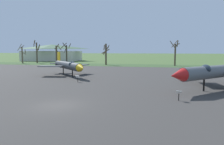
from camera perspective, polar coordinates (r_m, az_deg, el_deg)
ground_plane at (r=19.52m, az=-14.21°, el=-8.69°), size 600.00×600.00×0.00m
asphalt_apron at (r=34.93m, az=-1.49°, el=-1.98°), size 99.69×55.73×0.05m
grass_verge_strip at (r=68.06m, az=5.78°, el=1.91°), size 159.69×12.00×0.06m
jet_fighter_front_left at (r=40.81m, az=-11.75°, el=1.90°), size 11.28×11.64×4.52m
info_placard_front_left at (r=32.63m, az=-9.20°, el=-1.45°), size 0.68×0.38×1.07m
jet_fighter_rear_center at (r=29.40m, az=26.43°, el=0.30°), size 13.23×13.46×4.92m
info_placard_rear_center at (r=21.46m, az=17.52°, el=-5.62°), size 0.57×0.41×1.05m
bare_tree_far_left at (r=84.46m, az=-22.97°, el=4.61°), size 2.82×3.02×7.23m
bare_tree_left_of_center at (r=84.58m, az=-19.64°, el=5.55°), size 2.63×2.63×8.67m
bare_tree_center at (r=77.66m, az=-14.63°, el=4.89°), size 1.86×2.86×7.12m
bare_tree_right_of_center at (r=77.64m, az=-12.19°, el=5.30°), size 3.66×2.99×7.57m
bare_tree_far_right at (r=69.61m, az=-1.66°, el=5.22°), size 3.06×2.58×6.96m
bare_tree_backdrop_extra at (r=68.07m, az=16.61°, el=5.21°), size 3.05×3.06×7.95m
visitor_building at (r=102.41m, az=-15.83°, el=5.12°), size 26.56×15.95×7.48m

